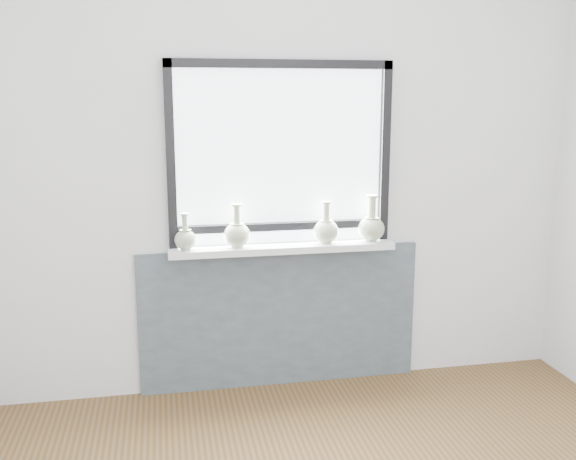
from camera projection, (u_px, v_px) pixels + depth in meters
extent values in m
cube|color=silver|center=(279.00, 174.00, 3.75)|extent=(3.60, 0.02, 2.60)
cube|color=#525F6C|center=(281.00, 317.00, 3.90)|extent=(1.70, 0.03, 0.86)
cube|color=white|center=(283.00, 248.00, 3.74)|extent=(1.32, 0.18, 0.04)
cube|color=black|center=(170.00, 156.00, 3.56)|extent=(0.05, 0.06, 1.05)
cube|color=black|center=(384.00, 152.00, 3.80)|extent=(0.05, 0.06, 1.05)
cube|color=black|center=(281.00, 64.00, 3.58)|extent=(1.30, 0.06, 0.05)
cube|color=black|center=(281.00, 226.00, 3.77)|extent=(1.20, 0.05, 0.04)
cube|color=white|center=(280.00, 158.00, 3.71)|extent=(1.20, 0.01, 1.00)
cylinder|color=#AEBD97|center=(186.00, 249.00, 3.61)|extent=(0.06, 0.06, 0.01)
ellipsoid|color=#AEBD97|center=(186.00, 240.00, 3.60)|extent=(0.12, 0.12, 0.11)
cone|color=#AEBD97|center=(185.00, 232.00, 3.59)|extent=(0.07, 0.07, 0.03)
cylinder|color=#AEBD97|center=(185.00, 224.00, 3.58)|extent=(0.03, 0.03, 0.10)
cylinder|color=#AEBD97|center=(185.00, 214.00, 3.57)|extent=(0.05, 0.05, 0.01)
cylinder|color=#AEBD97|center=(237.00, 246.00, 3.68)|extent=(0.07, 0.07, 0.01)
ellipsoid|color=#AEBD97|center=(237.00, 235.00, 3.67)|extent=(0.15, 0.15, 0.14)
cone|color=#AEBD97|center=(237.00, 226.00, 3.66)|extent=(0.08, 0.08, 0.03)
cylinder|color=#AEBD97|center=(237.00, 216.00, 3.64)|extent=(0.04, 0.04, 0.12)
cylinder|color=#AEBD97|center=(237.00, 205.00, 3.63)|extent=(0.06, 0.06, 0.01)
cylinder|color=#AEBD97|center=(326.00, 242.00, 3.78)|extent=(0.07, 0.07, 0.01)
ellipsoid|color=#AEBD97|center=(326.00, 231.00, 3.77)|extent=(0.15, 0.15, 0.14)
cone|color=#AEBD97|center=(326.00, 223.00, 3.76)|extent=(0.08, 0.08, 0.03)
cylinder|color=#AEBD97|center=(326.00, 213.00, 3.75)|extent=(0.04, 0.04, 0.12)
cylinder|color=#AEBD97|center=(326.00, 202.00, 3.74)|extent=(0.06, 0.06, 0.01)
cylinder|color=#AEBD97|center=(371.00, 240.00, 3.84)|extent=(0.07, 0.07, 0.01)
ellipsoid|color=#AEBD97|center=(371.00, 229.00, 3.82)|extent=(0.16, 0.16, 0.15)
cone|color=#AEBD97|center=(372.00, 220.00, 3.81)|extent=(0.09, 0.09, 0.03)
cylinder|color=#AEBD97|center=(372.00, 209.00, 3.80)|extent=(0.05, 0.05, 0.14)
cylinder|color=#AEBD97|center=(372.00, 196.00, 3.78)|extent=(0.07, 0.07, 0.01)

